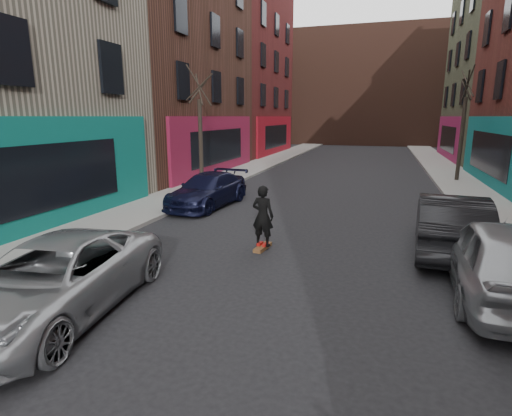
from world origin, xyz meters
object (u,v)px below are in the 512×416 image
Objects in this scene: skateboard at (263,247)px; parked_right_end at (451,223)px; tree_left_far at (200,119)px; parked_left_end at (208,190)px; tree_right_far at (464,116)px; parked_left_far at (53,279)px; skateboarder at (263,216)px; parked_right_far at (503,258)px.

parked_right_end is at bearing 22.37° from skateboard.
tree_left_far is 4.89m from parked_left_end.
parked_left_far is at bearing -116.81° from tree_right_far.
skateboarder is at bearing 19.60° from parked_right_end.
tree_right_far is at bearing -109.22° from skateboarder.
skateboard is at bearing -55.41° from tree_left_far.
tree_right_far reaches higher than skateboard.
tree_right_far is 1.40× the size of parked_left_far.
tree_right_far is 1.52× the size of parked_left_end.
parked_left_far is at bearing -77.68° from parked_left_end.
parked_left_far is 9.09m from parked_left_end.
parked_left_end is at bearing 90.17° from parked_left_far.
tree_left_far is 8.12× the size of skateboard.
parked_left_end is 5.74m from skateboard.
parked_left_end is (1.93, -3.57, -2.73)m from tree_left_far.
parked_right_end is at bearing -33.13° from tree_left_far.
tree_left_far reaches higher than skateboarder.
skateboard is (2.52, 4.60, -0.63)m from parked_left_far.
parked_right_end is 2.84× the size of skateboarder.
tree_left_far is 13.23m from parked_left_far.
parked_right_far is at bearing -41.04° from tree_left_far.
parked_right_far is 5.88× the size of skateboard.
parked_left_far reaches higher than parked_left_end.
tree_left_far is at bearing 96.78° from parked_left_far.
skateboarder is (-5.28, 1.40, 0.12)m from parked_right_far.
parked_right_end is (7.26, 5.90, 0.09)m from parked_left_far.
parked_left_end is 10.62m from parked_right_far.
tree_right_far is 14.48m from parked_left_end.
parked_right_end is at bearing -77.45° from parked_right_far.
tree_left_far is at bearing 131.54° from skateboard.
parked_left_end is 5.71m from skateboarder.
tree_left_far is 10.28m from skateboard.
tree_left_far is 0.96× the size of tree_right_far.
parked_left_far is 8.43m from parked_right_far.
tree_right_far is at bearing -94.69° from parked_right_far.
parked_right_far is (7.80, 3.20, 0.12)m from parked_left_far.
parked_right_far is at bearing -27.77° from parked_left_end.
tree_left_far is 10.03m from skateboarder.
parked_left_far is at bearing 68.23° from skateboarder.
tree_right_far is 15.72m from parked_right_far.
parked_right_end is 4.92m from skateboarder.
parked_left_end is (-1.07, 9.03, -0.03)m from parked_left_far.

